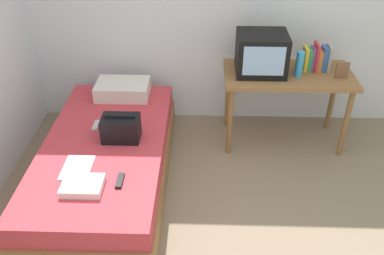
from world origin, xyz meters
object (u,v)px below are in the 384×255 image
at_px(remote_dark, 120,181).
at_px(book_row, 317,58).
at_px(tv, 261,53).
at_px(desk, 288,82).
at_px(remote_silver, 96,125).
at_px(picture_frame, 342,70).
at_px(folded_towel, 83,186).
at_px(pillow, 123,89).
at_px(water_bottle, 300,64).
at_px(magazine, 77,168).
at_px(bed, 107,163).
at_px(handbag, 121,128).

bearing_deg(remote_dark, book_row, 38.78).
xyz_separation_m(tv, book_row, (0.51, 0.07, -0.07)).
relative_size(desk, remote_silver, 8.06).
height_order(picture_frame, folded_towel, picture_frame).
relative_size(desk, folded_towel, 4.14).
bearing_deg(pillow, folded_towel, -92.32).
bearing_deg(water_bottle, folded_towel, -143.56).
distance_m(desk, folded_towel, 2.05).
xyz_separation_m(magazine, folded_towel, (0.10, -0.22, 0.02)).
height_order(bed, handbag, handbag).
bearing_deg(book_row, handbag, -155.94).
height_order(handbag, remote_silver, handbag).
bearing_deg(magazine, tv, 36.91).
relative_size(picture_frame, remote_silver, 1.03).
distance_m(tv, pillow, 1.34).
relative_size(magazine, folded_towel, 1.04).
bearing_deg(water_bottle, remote_silver, -165.91).
bearing_deg(desk, remote_silver, -163.40).
xyz_separation_m(bed, water_bottle, (1.64, 0.65, 0.63)).
xyz_separation_m(water_bottle, remote_dark, (-1.42, -1.15, -0.39)).
distance_m(tv, handbag, 1.40).
height_order(desk, book_row, book_row).
bearing_deg(tv, remote_dark, -131.74).
bearing_deg(bed, tv, 29.07).
relative_size(handbag, remote_silver, 2.08).
height_order(water_bottle, remote_dark, water_bottle).
bearing_deg(folded_towel, pillow, 87.68).
bearing_deg(bed, folded_towel, -92.30).
height_order(desk, remote_silver, desk).
xyz_separation_m(water_bottle, handbag, (-1.49, -0.61, -0.30)).
relative_size(tv, pillow, 0.88).
xyz_separation_m(book_row, remote_silver, (-1.93, -0.58, -0.39)).
bearing_deg(remote_silver, tv, 19.83).
distance_m(desk, pillow, 1.54).
relative_size(desk, tv, 2.64).
bearing_deg(bed, book_row, 23.56).
relative_size(bed, folded_towel, 7.14).
xyz_separation_m(water_bottle, book_row, (0.18, 0.14, -0.01)).
bearing_deg(magazine, remote_silver, 88.49).
xyz_separation_m(bed, book_row, (1.82, 0.79, 0.62)).
bearing_deg(magazine, handbag, 55.91).
bearing_deg(magazine, pillow, 82.11).
bearing_deg(remote_dark, bed, 114.18).
bearing_deg(desk, remote_dark, -138.17).
relative_size(desk, water_bottle, 5.04).
bearing_deg(tv, book_row, 7.45).
xyz_separation_m(bed, handbag, (0.14, 0.04, 0.32)).
xyz_separation_m(desk, pillow, (-1.54, 0.05, -0.13)).
bearing_deg(handbag, folded_towel, -105.02).
distance_m(picture_frame, pillow, 2.00).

